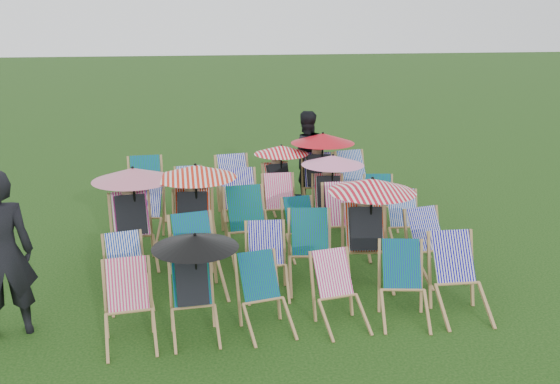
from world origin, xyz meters
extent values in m
plane|color=black|center=(0.00, 0.00, 0.00)|extent=(100.00, 100.00, 0.00)
cube|color=#D62A63|center=(-2.02, -2.01, 0.60)|extent=(0.48, 0.38, 0.54)
cube|color=#0A6D44|center=(-1.30, -1.98, 0.57)|extent=(0.45, 0.34, 0.51)
cube|color=black|center=(-1.30, -2.03, 0.57)|extent=(0.38, 0.39, 0.54)
sphere|color=tan|center=(-1.30, -1.94, 0.85)|extent=(0.19, 0.19, 0.19)
cylinder|color=black|center=(-1.24, -2.06, 0.81)|extent=(0.03, 0.03, 0.63)
cone|color=black|center=(-1.24, -2.06, 1.09)|extent=(0.99, 0.99, 0.15)
cube|color=#0A6B3D|center=(-0.51, -1.96, 0.58)|extent=(0.49, 0.40, 0.52)
cube|color=#D82B7F|center=(0.38, -2.00, 0.57)|extent=(0.47, 0.38, 0.51)
cube|color=#09683C|center=(1.25, -1.97, 0.61)|extent=(0.51, 0.42, 0.55)
cube|color=#10079E|center=(1.93, -1.95, 0.65)|extent=(0.50, 0.38, 0.59)
cube|color=#0827A7|center=(-2.13, -0.96, 0.57)|extent=(0.49, 0.40, 0.51)
cube|color=#0A6B44|center=(-1.24, -0.77, 0.67)|extent=(0.57, 0.46, 0.60)
cube|color=#0D079D|center=(-0.28, -0.94, 0.60)|extent=(0.48, 0.37, 0.54)
cube|color=#0A6D29|center=(0.35, -0.79, 0.67)|extent=(0.55, 0.44, 0.60)
cube|color=red|center=(1.13, -0.81, 0.69)|extent=(0.57, 0.45, 0.62)
cube|color=black|center=(1.12, -0.86, 0.69)|extent=(0.49, 0.50, 0.65)
sphere|color=tan|center=(1.14, -0.75, 1.03)|extent=(0.23, 0.23, 0.23)
cylinder|color=black|center=(1.18, -0.91, 0.98)|extent=(0.03, 0.03, 0.76)
cone|color=red|center=(1.18, -0.91, 1.33)|extent=(1.20, 1.20, 0.18)
cube|color=#0808AC|center=(2.02, -0.83, 0.63)|extent=(0.53, 0.43, 0.56)
cube|color=#D52A91|center=(-2.12, 0.37, 0.69)|extent=(0.57, 0.45, 0.62)
cube|color=black|center=(-2.11, 0.32, 0.69)|extent=(0.49, 0.50, 0.65)
sphere|color=tan|center=(-2.13, 0.43, 1.03)|extent=(0.23, 0.23, 0.23)
cylinder|color=black|center=(-2.04, 0.29, 0.97)|extent=(0.03, 0.03, 0.76)
cone|color=#CD6881|center=(-2.04, 0.29, 1.32)|extent=(1.19, 1.19, 0.18)
cube|color=red|center=(-1.20, 0.33, 0.70)|extent=(0.55, 0.42, 0.63)
cube|color=black|center=(-1.21, 0.28, 0.70)|extent=(0.47, 0.48, 0.66)
sphere|color=tan|center=(-1.20, 0.38, 1.04)|extent=(0.23, 0.23, 0.23)
cylinder|color=black|center=(-1.14, 0.23, 0.99)|extent=(0.03, 0.03, 0.77)
cone|color=red|center=(-1.14, 0.23, 1.34)|extent=(1.21, 1.21, 0.19)
cube|color=#0A6C23|center=(-0.41, 0.30, 0.71)|extent=(0.57, 0.44, 0.64)
cube|color=#085E25|center=(0.42, 0.29, 0.57)|extent=(0.46, 0.36, 0.51)
cube|color=#D42A76|center=(1.11, 0.30, 0.70)|extent=(0.55, 0.43, 0.63)
cube|color=#082FAE|center=(2.08, 0.24, 0.60)|extent=(0.46, 0.35, 0.54)
cube|color=#07129D|center=(-1.92, 1.39, 0.60)|extent=(0.51, 0.42, 0.54)
cube|color=#CF298B|center=(-1.17, 1.51, 0.67)|extent=(0.53, 0.41, 0.60)
cube|color=#0D0793|center=(-0.39, 1.45, 0.71)|extent=(0.56, 0.43, 0.64)
cube|color=#FA327D|center=(0.30, 1.44, 0.63)|extent=(0.48, 0.35, 0.57)
cube|color=red|center=(1.15, 1.37, 0.61)|extent=(0.50, 0.40, 0.55)
cube|color=black|center=(1.14, 1.32, 0.61)|extent=(0.43, 0.45, 0.58)
sphere|color=tan|center=(1.15, 1.42, 0.92)|extent=(0.20, 0.20, 0.20)
cylinder|color=black|center=(1.19, 1.28, 0.87)|extent=(0.03, 0.03, 0.68)
cone|color=pink|center=(1.19, 1.28, 1.18)|extent=(1.06, 1.06, 0.16)
cube|color=#0A6D38|center=(2.06, 1.37, 0.58)|extent=(0.48, 0.39, 0.52)
cube|color=#0A6930|center=(-1.99, 2.70, 0.71)|extent=(0.55, 0.42, 0.64)
cube|color=#0830A8|center=(-1.20, 2.56, 0.58)|extent=(0.46, 0.35, 0.52)
cube|color=#070F92|center=(-0.38, 2.56, 0.71)|extent=(0.59, 0.47, 0.64)
cube|color=red|center=(0.45, 2.56, 0.59)|extent=(0.50, 0.40, 0.53)
cube|color=black|center=(0.46, 2.51, 0.59)|extent=(0.43, 0.44, 0.55)
sphere|color=tan|center=(0.44, 2.60, 0.88)|extent=(0.19, 0.19, 0.19)
cylinder|color=black|center=(0.52, 2.49, 0.83)|extent=(0.03, 0.03, 0.65)
cone|color=red|center=(0.52, 2.49, 1.13)|extent=(1.02, 1.02, 0.16)
cube|color=#1108A9|center=(1.25, 2.57, 0.69)|extent=(0.55, 0.43, 0.62)
cube|color=black|center=(1.24, 2.52, 0.69)|extent=(0.47, 0.49, 0.65)
sphere|color=tan|center=(1.25, 2.63, 1.03)|extent=(0.23, 0.23, 0.23)
cylinder|color=black|center=(1.30, 2.47, 0.98)|extent=(0.03, 0.03, 0.76)
cone|color=red|center=(1.30, 2.47, 1.32)|extent=(1.19, 1.19, 0.18)
cube|color=#0835AD|center=(1.95, 2.68, 0.69)|extent=(0.58, 0.47, 0.62)
imported|color=black|center=(-3.38, -1.82, 0.98)|extent=(0.82, 0.66, 1.96)
imported|color=black|center=(1.12, 3.14, 0.87)|extent=(0.86, 0.67, 1.74)
camera|label=1|loc=(-1.39, -8.70, 3.53)|focal=40.00mm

